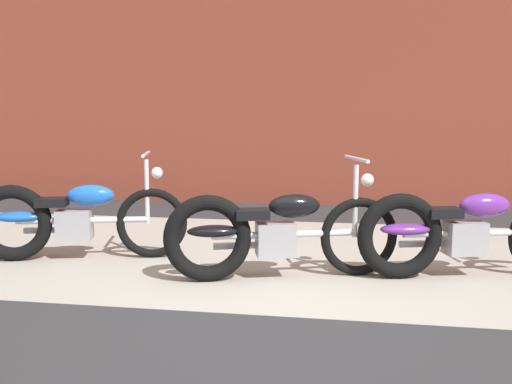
# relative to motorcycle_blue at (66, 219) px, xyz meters

# --- Properties ---
(ground_plane) EXTENTS (80.00, 80.00, 0.00)m
(ground_plane) POSITION_rel_motorcycle_blue_xyz_m (2.15, -1.21, -0.40)
(ground_plane) COLOR #2D2D30
(sidewalk_slab) EXTENTS (36.00, 3.50, 0.01)m
(sidewalk_slab) POSITION_rel_motorcycle_blue_xyz_m (2.15, 0.54, -0.40)
(sidewalk_slab) COLOR #9E998E
(sidewalk_slab) RESTS_ON ground
(brick_building_wall) EXTENTS (36.00, 0.50, 5.87)m
(brick_building_wall) POSITION_rel_motorcycle_blue_xyz_m (2.15, 3.99, 2.54)
(brick_building_wall) COLOR brown
(brick_building_wall) RESTS_ON ground
(motorcycle_blue) EXTENTS (1.96, 0.77, 1.03)m
(motorcycle_blue) POSITION_rel_motorcycle_blue_xyz_m (0.00, 0.00, 0.00)
(motorcycle_blue) COLOR black
(motorcycle_blue) RESTS_ON ground
(motorcycle_black) EXTENTS (1.94, 0.83, 1.03)m
(motorcycle_black) POSITION_rel_motorcycle_blue_xyz_m (1.98, -0.33, 0.00)
(motorcycle_black) COLOR black
(motorcycle_black) RESTS_ON ground
(motorcycle_purple) EXTENTS (1.97, 0.76, 1.03)m
(motorcycle_purple) POSITION_rel_motorcycle_blue_xyz_m (3.56, -0.00, 0.00)
(motorcycle_purple) COLOR black
(motorcycle_purple) RESTS_ON ground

